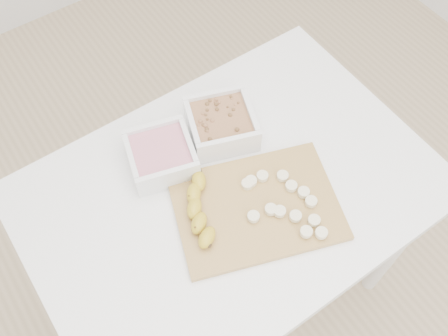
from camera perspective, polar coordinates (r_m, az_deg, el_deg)
ground at (r=1.92m, az=0.52°, el=-13.30°), size 3.50×3.50×0.00m
table at (r=1.32m, az=0.74°, el=-4.45°), size 1.00×0.70×0.75m
bowl_yogurt at (r=1.25m, az=-7.18°, el=1.46°), size 0.20×0.20×0.07m
bowl_granola at (r=1.29m, az=-0.31°, el=5.09°), size 0.21×0.21×0.08m
cutting_board at (r=1.20m, az=3.74°, el=-4.49°), size 0.46×0.39×0.01m
banana at (r=1.17m, az=-2.74°, el=-4.84°), size 0.16×0.19×0.03m
banana_slices at (r=1.20m, az=6.95°, el=-3.90°), size 0.17×0.23×0.02m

